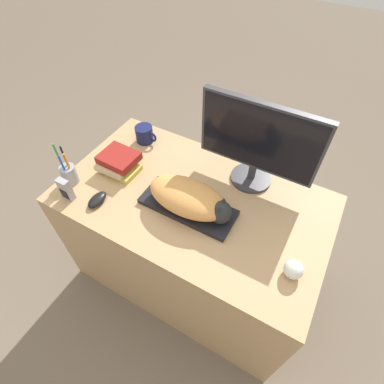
{
  "coord_description": "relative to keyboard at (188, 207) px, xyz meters",
  "views": [
    {
      "loc": [
        0.43,
        -0.41,
        1.81
      ],
      "look_at": [
        0.01,
        0.35,
        0.8
      ],
      "focal_mm": 28.0,
      "sensor_mm": 36.0,
      "label": 1
    }
  ],
  "objects": [
    {
      "name": "ground_plane",
      "position": [
        -0.01,
        -0.3,
        -0.75
      ],
      "size": [
        12.0,
        12.0,
        0.0
      ],
      "primitive_type": "plane",
      "color": "#6B5B4C"
    },
    {
      "name": "desk",
      "position": [
        -0.01,
        0.06,
        -0.38
      ],
      "size": [
        1.25,
        0.73,
        0.74
      ],
      "color": "tan",
      "rests_on": "ground_plane"
    },
    {
      "name": "keyboard",
      "position": [
        0.0,
        0.0,
        0.0
      ],
      "size": [
        0.43,
        0.17,
        0.02
      ],
      "color": "black",
      "rests_on": "desk"
    },
    {
      "name": "cat",
      "position": [
        0.02,
        0.0,
        0.07
      ],
      "size": [
        0.39,
        0.2,
        0.12
      ],
      "color": "#D18C47",
      "rests_on": "keyboard"
    },
    {
      "name": "monitor",
      "position": [
        0.18,
        0.31,
        0.23
      ],
      "size": [
        0.54,
        0.2,
        0.42
      ],
      "color": "#333338",
      "rests_on": "desk"
    },
    {
      "name": "computer_mouse",
      "position": [
        -0.38,
        -0.17,
        0.01
      ],
      "size": [
        0.06,
        0.11,
        0.03
      ],
      "color": "black",
      "rests_on": "desk"
    },
    {
      "name": "coffee_mug",
      "position": [
        -0.44,
        0.3,
        0.03
      ],
      "size": [
        0.13,
        0.09,
        0.09
      ],
      "color": "#141947",
      "rests_on": "desk"
    },
    {
      "name": "pen_cup",
      "position": [
        -0.58,
        -0.13,
        0.04
      ],
      "size": [
        0.07,
        0.07,
        0.23
      ],
      "color": "#939399",
      "rests_on": "desk"
    },
    {
      "name": "baseball",
      "position": [
        0.5,
        -0.08,
        0.03
      ],
      "size": [
        0.07,
        0.07,
        0.07
      ],
      "color": "silver",
      "rests_on": "desk"
    },
    {
      "name": "phone",
      "position": [
        -0.51,
        -0.22,
        0.04
      ],
      "size": [
        0.06,
        0.03,
        0.11
      ],
      "color": "#99999E",
      "rests_on": "desk"
    },
    {
      "name": "book_stack",
      "position": [
        -0.42,
        0.05,
        0.03
      ],
      "size": [
        0.19,
        0.17,
        0.09
      ],
      "color": "#CCC14C",
      "rests_on": "desk"
    }
  ]
}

